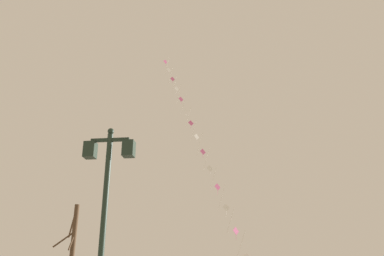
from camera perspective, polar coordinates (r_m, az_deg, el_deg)
The scene contains 3 objects.
twin_lantern_lamp_post at distance 9.64m, azimuth -12.35°, elevation -8.41°, with size 1.26×0.28×4.86m.
kite_train at distance 32.57m, azimuth 0.58°, elevation -1.07°, with size 8.67×14.36×24.00m.
bare_tree at distance 18.37m, azimuth -17.10°, elevation -17.14°, with size 0.90×1.58×4.42m.
Camera 1 is at (0.59, -2.42, 1.33)m, focal length 36.65 mm.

